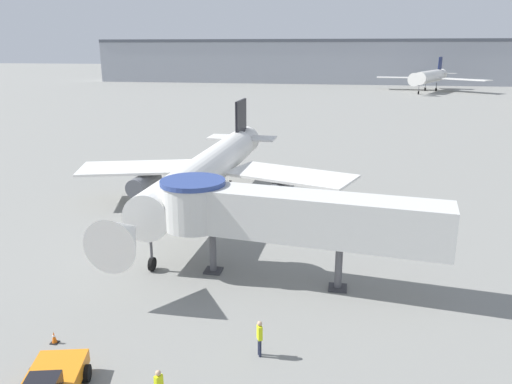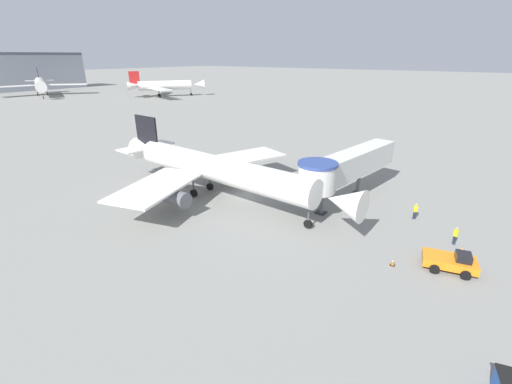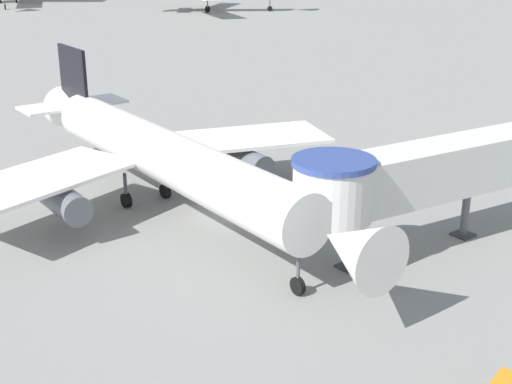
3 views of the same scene
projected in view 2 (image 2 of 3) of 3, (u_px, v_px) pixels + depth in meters
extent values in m
plane|color=gray|center=(245.00, 195.00, 42.27)|extent=(800.00, 800.00, 0.00)
cylinder|color=white|center=(219.00, 169.00, 39.69)|extent=(3.63, 25.38, 3.08)
cone|color=white|center=(345.00, 202.00, 30.77)|extent=(3.16, 3.46, 3.08)
cone|color=white|center=(148.00, 151.00, 47.55)|extent=(3.18, 4.69, 3.08)
cube|color=white|center=(157.00, 186.00, 36.11)|extent=(12.11, 8.29, 0.22)
cube|color=white|center=(243.00, 157.00, 46.44)|extent=(12.18, 8.67, 0.22)
cube|color=black|center=(146.00, 131.00, 46.38)|extent=(0.33, 4.34, 4.01)
cube|color=white|center=(146.00, 146.00, 47.48)|extent=(7.57, 3.20, 0.18)
cylinder|color=#565960|center=(173.00, 196.00, 36.38)|extent=(1.79, 4.37, 1.70)
cylinder|color=#565960|center=(246.00, 168.00, 45.41)|extent=(1.79, 4.37, 1.70)
cylinder|color=#4C4C51|center=(308.00, 216.00, 33.73)|extent=(0.18, 0.18, 1.77)
cylinder|color=black|center=(308.00, 224.00, 34.06)|extent=(0.28, 0.91, 0.90)
cylinder|color=#4C4C51|center=(193.00, 186.00, 41.39)|extent=(0.22, 0.22, 1.77)
cylinder|color=black|center=(194.00, 193.00, 41.72)|extent=(0.42, 0.91, 0.90)
cylinder|color=#4C4C51|center=(210.00, 180.00, 43.41)|extent=(0.22, 0.22, 1.77)
cylinder|color=black|center=(210.00, 187.00, 43.74)|extent=(0.42, 0.91, 0.90)
cube|color=silver|center=(355.00, 162.00, 40.22)|extent=(15.73, 4.50, 2.80)
cylinder|color=silver|center=(317.00, 178.00, 35.02)|extent=(3.90, 3.90, 2.80)
cylinder|color=navy|center=(318.00, 164.00, 34.45)|extent=(4.10, 4.10, 0.30)
cylinder|color=#56565B|center=(322.00, 201.00, 36.93)|extent=(0.44, 0.44, 2.96)
cube|color=#333338|center=(321.00, 213.00, 37.45)|extent=(1.10, 1.10, 0.12)
cylinder|color=#56565B|center=(358.00, 182.00, 42.33)|extent=(0.44, 0.44, 2.96)
cube|color=#333338|center=(357.00, 193.00, 42.85)|extent=(1.10, 1.10, 0.12)
cube|color=orange|center=(449.00, 261.00, 27.46)|extent=(3.04, 4.34, 0.65)
cube|color=black|center=(463.00, 257.00, 26.92)|extent=(1.51, 1.39, 0.58)
cylinder|color=black|center=(466.00, 275.00, 26.27)|extent=(0.52, 0.81, 0.75)
cylinder|color=black|center=(462.00, 261.00, 28.13)|extent=(0.52, 0.81, 0.75)
cylinder|color=black|center=(434.00, 269.00, 27.03)|extent=(0.52, 0.81, 0.75)
cylinder|color=black|center=(433.00, 255.00, 28.90)|extent=(0.52, 0.81, 0.75)
cube|color=black|center=(277.00, 179.00, 47.61)|extent=(0.50, 0.50, 0.04)
cone|color=orange|center=(277.00, 176.00, 47.46)|extent=(0.35, 0.35, 0.79)
cylinder|color=white|center=(277.00, 176.00, 47.42)|extent=(0.19, 0.19, 0.09)
cube|color=black|center=(461.00, 254.00, 29.74)|extent=(0.44, 0.44, 0.04)
cone|color=orange|center=(462.00, 250.00, 29.61)|extent=(0.30, 0.30, 0.69)
cylinder|color=white|center=(462.00, 249.00, 29.57)|extent=(0.17, 0.17, 0.08)
cube|color=black|center=(392.00, 265.00, 28.14)|extent=(0.37, 0.37, 0.04)
cone|color=orange|center=(393.00, 262.00, 28.02)|extent=(0.25, 0.25, 0.58)
cylinder|color=white|center=(393.00, 261.00, 28.00)|extent=(0.14, 0.14, 0.07)
cylinder|color=#1E2338|center=(453.00, 240.00, 31.19)|extent=(0.12, 0.12, 0.85)
cylinder|color=#1E2338|center=(455.00, 241.00, 31.04)|extent=(0.12, 0.12, 0.85)
cube|color=#D1E019|center=(456.00, 233.00, 30.83)|extent=(0.34, 0.39, 0.67)
sphere|color=tan|center=(457.00, 228.00, 30.66)|extent=(0.23, 0.23, 0.23)
cylinder|color=#1E2338|center=(415.00, 215.00, 35.93)|extent=(0.13, 0.13, 0.88)
cylinder|color=#1E2338|center=(413.00, 215.00, 35.96)|extent=(0.13, 0.13, 0.88)
cube|color=#D1E019|center=(416.00, 208.00, 35.65)|extent=(0.33, 0.40, 0.70)
sphere|color=tan|center=(416.00, 204.00, 35.48)|extent=(0.24, 0.24, 0.24)
cylinder|color=white|center=(40.00, 84.00, 143.02)|extent=(12.92, 24.35, 3.99)
cone|color=white|center=(41.00, 87.00, 130.23)|extent=(5.34, 5.56, 3.99)
cone|color=white|center=(40.00, 82.00, 153.91)|extent=(5.94, 7.04, 3.99)
cube|color=white|center=(12.00, 86.00, 140.96)|extent=(16.87, 6.74, 0.22)
cube|color=white|center=(67.00, 84.00, 150.83)|extent=(16.26, 14.91, 0.22)
cube|color=#141E4C|center=(38.00, 74.00, 152.34)|extent=(1.93, 4.31, 5.19)
cube|color=white|center=(39.00, 80.00, 153.89)|extent=(11.61, 7.16, 0.18)
cylinder|color=#4C4C51|center=(43.00, 95.00, 134.61)|extent=(0.18, 0.18, 2.29)
cylinder|color=black|center=(43.00, 98.00, 135.03)|extent=(0.65, 1.12, 1.10)
cylinder|color=#4C4C51|center=(37.00, 92.00, 145.77)|extent=(0.22, 0.22, 2.29)
cylinder|color=black|center=(38.00, 94.00, 146.20)|extent=(0.78, 1.17, 1.10)
cylinder|color=#4C4C51|center=(47.00, 91.00, 147.50)|extent=(0.22, 0.22, 2.29)
cylinder|color=black|center=(47.00, 94.00, 147.92)|extent=(0.78, 1.17, 1.10)
cylinder|color=white|center=(165.00, 85.00, 141.63)|extent=(19.76, 15.08, 3.67)
cone|color=white|center=(199.00, 84.00, 145.91)|extent=(5.41, 5.31, 3.67)
cone|color=white|center=(135.00, 86.00, 138.02)|extent=(6.62, 6.14, 3.67)
cube|color=white|center=(160.00, 89.00, 132.99)|extent=(8.83, 15.37, 0.22)
cube|color=white|center=(156.00, 85.00, 149.01)|extent=(14.55, 12.84, 0.22)
cube|color=#B21E1E|center=(134.00, 77.00, 136.87)|extent=(3.46, 2.46, 4.78)
cube|color=white|center=(134.00, 84.00, 137.70)|extent=(7.90, 9.77, 0.18)
cylinder|color=#4C4C51|center=(191.00, 92.00, 145.90)|extent=(0.18, 0.18, 2.11)
cylinder|color=black|center=(191.00, 94.00, 146.29)|extent=(1.06, 0.83, 1.10)
cylinder|color=#4C4C51|center=(159.00, 93.00, 140.45)|extent=(0.22, 0.22, 2.11)
cylinder|color=black|center=(160.00, 96.00, 140.84)|extent=(1.13, 0.95, 1.10)
cylinder|color=#4C4C51|center=(159.00, 92.00, 143.35)|extent=(0.22, 0.22, 2.11)
cylinder|color=black|center=(159.00, 95.00, 143.75)|extent=(1.13, 0.95, 1.10)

